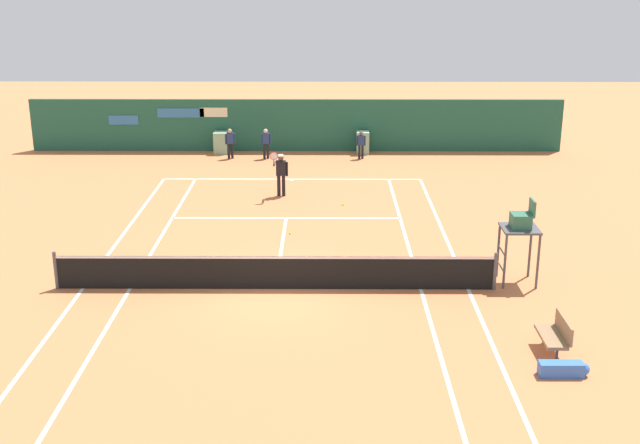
% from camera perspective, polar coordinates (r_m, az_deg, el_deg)
% --- Properties ---
extents(ground_plane, '(80.00, 80.00, 0.01)m').
position_cam_1_polar(ground_plane, '(22.70, -3.10, -4.19)').
color(ground_plane, '#C67042').
extents(tennis_net, '(12.10, 0.10, 1.07)m').
position_cam_1_polar(tennis_net, '(21.97, -3.21, -3.53)').
color(tennis_net, '#4C4C51').
rests_on(tennis_net, ground_plane).
extents(sponsor_back_wall, '(25.00, 1.02, 2.45)m').
position_cam_1_polar(sponsor_back_wall, '(38.12, -1.75, 6.82)').
color(sponsor_back_wall, '#1E5642').
rests_on(sponsor_back_wall, ground_plane).
extents(umpire_chair, '(1.00, 1.00, 2.42)m').
position_cam_1_polar(umpire_chair, '(22.69, 14.05, -0.36)').
color(umpire_chair, '#47474C').
rests_on(umpire_chair, ground_plane).
extents(player_bench, '(0.54, 1.23, 0.88)m').
position_cam_1_polar(player_bench, '(19.20, 16.40, -7.59)').
color(player_bench, '#38383D').
rests_on(player_bench, ground_plane).
extents(equipment_bag, '(1.10, 0.31, 0.32)m').
position_cam_1_polar(equipment_bag, '(18.45, 17.02, -9.95)').
color(equipment_bag, blue).
rests_on(equipment_bag, ground_plane).
extents(player_on_baseline, '(0.65, 0.68, 1.85)m').
position_cam_1_polar(player_on_baseline, '(30.59, -2.80, 3.62)').
color(player_on_baseline, black).
rests_on(player_on_baseline, ground_plane).
extents(ball_kid_right_post, '(0.42, 0.18, 1.27)m').
position_cam_1_polar(ball_kid_right_post, '(36.62, 2.93, 5.62)').
color(ball_kid_right_post, black).
rests_on(ball_kid_right_post, ground_plane).
extents(ball_kid_centre_post, '(0.46, 0.23, 1.38)m').
position_cam_1_polar(ball_kid_centre_post, '(36.82, -6.39, 5.70)').
color(ball_kid_centre_post, black).
rests_on(ball_kid_centre_post, ground_plane).
extents(ball_kid_left_post, '(0.46, 0.19, 1.38)m').
position_cam_1_polar(ball_kid_left_post, '(36.67, -3.86, 5.72)').
color(ball_kid_left_post, black).
rests_on(ball_kid_left_post, ground_plane).
extents(tennis_ball_near_service_line, '(0.07, 0.07, 0.07)m').
position_cam_1_polar(tennis_ball_near_service_line, '(29.64, 1.65, 1.26)').
color(tennis_ball_near_service_line, '#CCE033').
rests_on(tennis_ball_near_service_line, ground_plane).
extents(tennis_ball_by_sideline, '(0.07, 0.07, 0.07)m').
position_cam_1_polar(tennis_ball_by_sideline, '(26.50, -2.14, -0.79)').
color(tennis_ball_by_sideline, '#CCE033').
rests_on(tennis_ball_by_sideline, ground_plane).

